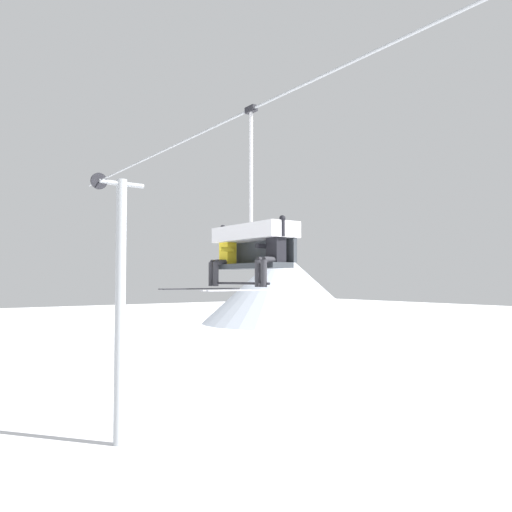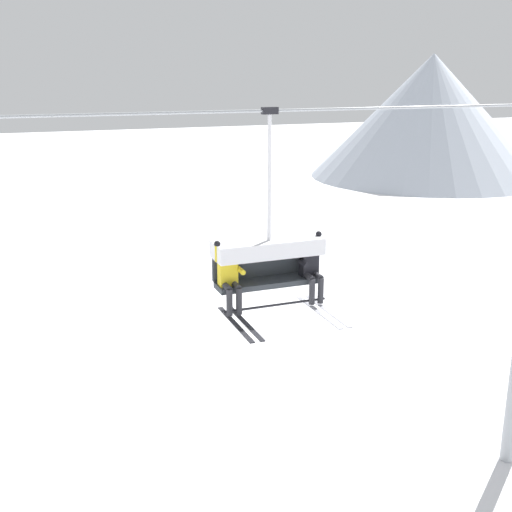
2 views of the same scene
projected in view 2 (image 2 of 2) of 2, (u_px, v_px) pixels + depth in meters
mountain_peak_central at (430, 116)px, 58.80m from camera, size 21.48×21.48×11.13m
lift_cable at (217, 112)px, 10.56m from camera, size 17.77×0.05×0.05m
chairlift_chair at (267, 253)px, 11.65m from camera, size 2.01×0.74×3.49m
skier_yellow at (230, 277)px, 11.27m from camera, size 0.48×1.70×1.34m
skier_black at (312, 268)px, 11.81m from camera, size 0.48×1.70×1.34m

